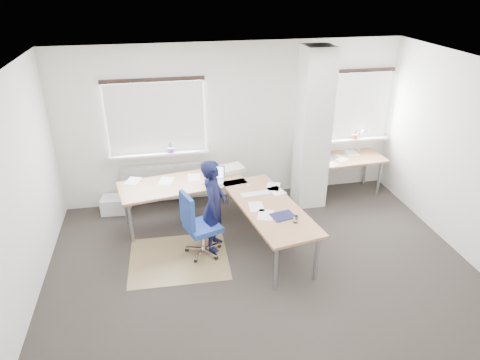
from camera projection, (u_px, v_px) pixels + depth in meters
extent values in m
plane|color=black|center=(265.00, 277.00, 5.93)|extent=(6.00, 6.00, 0.00)
cube|color=silver|center=(232.00, 124.00, 7.51)|extent=(6.00, 0.04, 2.80)
cube|color=silver|center=(355.00, 342.00, 3.11)|extent=(6.00, 0.04, 2.80)
cube|color=silver|center=(9.00, 212.00, 4.78)|extent=(0.04, 5.00, 2.80)
cube|color=white|center=(272.00, 74.00, 4.69)|extent=(6.00, 5.00, 0.04)
cube|color=silver|center=(313.00, 130.00, 7.26)|extent=(0.50, 0.50, 2.78)
cube|color=white|center=(156.00, 118.00, 7.16)|extent=(1.60, 0.04, 1.20)
cube|color=white|center=(156.00, 119.00, 7.13)|extent=(1.60, 0.02, 1.20)
cube|color=white|center=(159.00, 153.00, 7.38)|extent=(1.70, 0.20, 0.04)
cube|color=white|center=(356.00, 106.00, 7.79)|extent=(1.20, 0.04, 1.20)
cube|color=white|center=(357.00, 106.00, 7.76)|extent=(1.20, 0.02, 1.20)
cube|color=white|center=(354.00, 139.00, 8.01)|extent=(1.30, 0.20, 0.04)
cube|color=silver|center=(162.00, 180.00, 7.63)|extent=(1.40, 0.10, 0.60)
cylinder|color=#754599|center=(171.00, 150.00, 7.37)|extent=(0.12, 0.12, 0.08)
imported|color=#2A5E25|center=(171.00, 148.00, 7.35)|extent=(0.09, 0.06, 0.17)
cylinder|color=#B85646|center=(355.00, 136.00, 7.96)|extent=(0.12, 0.12, 0.08)
imported|color=#2A5E25|center=(355.00, 134.00, 7.94)|extent=(0.09, 0.07, 0.17)
cube|color=olive|center=(179.00, 259.00, 6.30)|extent=(1.47, 1.26, 0.01)
cube|color=white|center=(116.00, 205.00, 7.47)|extent=(0.51, 0.38, 0.28)
cube|color=#8F5E3D|center=(182.00, 184.00, 6.94)|extent=(2.11, 1.14, 0.04)
cube|color=#8F5E3D|center=(269.00, 207.00, 6.26)|extent=(1.14, 2.11, 0.04)
cylinder|color=#95949A|center=(131.00, 223.00, 6.55)|extent=(0.05, 0.05, 0.69)
cylinder|color=#95949A|center=(126.00, 205.00, 7.06)|extent=(0.05, 0.05, 0.69)
cylinder|color=#95949A|center=(228.00, 187.00, 7.64)|extent=(0.05, 0.05, 0.69)
cylinder|color=#95949A|center=(276.00, 267.00, 5.57)|extent=(0.05, 0.05, 0.69)
cylinder|color=#95949A|center=(316.00, 257.00, 5.77)|extent=(0.05, 0.05, 0.69)
cylinder|color=#95949A|center=(262.00, 198.00, 7.27)|extent=(0.05, 0.05, 0.69)
cube|color=#B7B7BC|center=(214.00, 181.00, 6.96)|extent=(0.39, 0.33, 0.01)
cube|color=#B7B7BC|center=(215.00, 172.00, 7.01)|extent=(0.33, 0.15, 0.22)
cube|color=silver|center=(215.00, 172.00, 7.01)|extent=(0.28, 0.12, 0.19)
cube|color=white|center=(255.00, 194.00, 6.56)|extent=(0.45, 0.18, 0.02)
cube|color=#15173B|center=(283.00, 216.00, 5.98)|extent=(0.36, 0.30, 0.01)
cube|color=silver|center=(230.00, 169.00, 7.32)|extent=(0.52, 0.43, 0.07)
imported|color=white|center=(249.00, 187.00, 6.73)|extent=(0.08, 0.08, 0.07)
cylinder|color=silver|center=(296.00, 219.00, 5.82)|extent=(0.07, 0.07, 0.10)
cube|color=#8F5E3D|center=(346.00, 158.00, 7.87)|extent=(1.44, 0.79, 0.04)
cylinder|color=#95949A|center=(320.00, 186.00, 7.67)|extent=(0.05, 0.05, 0.69)
cylinder|color=#95949A|center=(379.00, 178.00, 7.95)|extent=(0.05, 0.05, 0.69)
cylinder|color=#95949A|center=(309.00, 174.00, 8.10)|extent=(0.05, 0.05, 0.69)
cylinder|color=#95949A|center=(365.00, 167.00, 8.38)|extent=(0.05, 0.05, 0.69)
cube|color=#B7B7BC|center=(329.00, 158.00, 7.81)|extent=(0.40, 0.37, 0.01)
cube|color=#B7B7BC|center=(325.00, 151.00, 7.84)|extent=(0.30, 0.21, 0.22)
cube|color=silver|center=(325.00, 151.00, 7.84)|extent=(0.26, 0.18, 0.19)
cylinder|color=silver|center=(358.00, 149.00, 8.19)|extent=(0.10, 0.10, 0.02)
cylinder|color=silver|center=(359.00, 140.00, 8.11)|extent=(0.02, 0.16, 0.38)
cylinder|color=silver|center=(363.00, 131.00, 7.91)|extent=(0.02, 0.29, 0.13)
cone|color=silver|center=(366.00, 134.00, 7.79)|extent=(0.14, 0.16, 0.17)
cube|color=navy|center=(203.00, 227.00, 6.23)|extent=(0.58, 0.58, 0.08)
cube|color=navy|center=(187.00, 211.00, 5.98)|extent=(0.19, 0.40, 0.50)
cylinder|color=silver|center=(203.00, 238.00, 6.32)|extent=(0.06, 0.06, 0.34)
cylinder|color=black|center=(219.00, 246.00, 6.54)|extent=(0.07, 0.05, 0.06)
cylinder|color=black|center=(202.00, 241.00, 6.65)|extent=(0.03, 0.06, 0.06)
cylinder|color=black|center=(187.00, 250.00, 6.44)|extent=(0.07, 0.05, 0.06)
cylinder|color=black|center=(196.00, 261.00, 6.21)|extent=(0.06, 0.07, 0.06)
cylinder|color=black|center=(216.00, 258.00, 6.27)|extent=(0.06, 0.07, 0.06)
imported|color=black|center=(214.00, 205.00, 6.28)|extent=(0.50, 0.61, 1.44)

